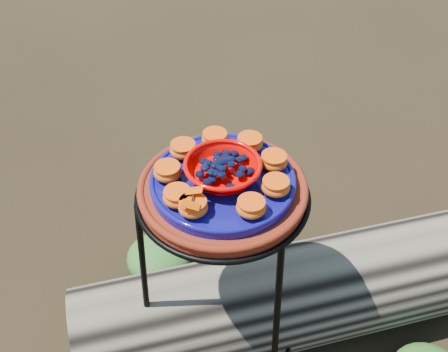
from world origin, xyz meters
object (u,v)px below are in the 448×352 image
(cobalt_plate, at_px, (223,182))
(terracotta_saucer, at_px, (223,191))
(plant_stand, at_px, (223,288))
(driftwood_log, at_px, (356,282))
(red_bowl, at_px, (223,171))

(cobalt_plate, bearing_deg, terracotta_saucer, 0.00)
(terracotta_saucer, bearing_deg, plant_stand, 0.00)
(driftwood_log, bearing_deg, terracotta_saucer, -137.59)
(terracotta_saucer, xyz_separation_m, cobalt_plate, (0.00, 0.00, 0.03))
(red_bowl, bearing_deg, cobalt_plate, 0.00)
(terracotta_saucer, distance_m, red_bowl, 0.06)
(plant_stand, height_order, terracotta_saucer, terracotta_saucer)
(plant_stand, bearing_deg, red_bowl, 0.00)
(plant_stand, bearing_deg, terracotta_saucer, 0.00)
(plant_stand, relative_size, red_bowl, 4.31)
(terracotta_saucer, bearing_deg, driftwood_log, 42.41)
(cobalt_plate, bearing_deg, red_bowl, 0.00)
(terracotta_saucer, relative_size, driftwood_log, 0.22)
(red_bowl, bearing_deg, plant_stand, 0.00)
(cobalt_plate, height_order, red_bowl, red_bowl)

